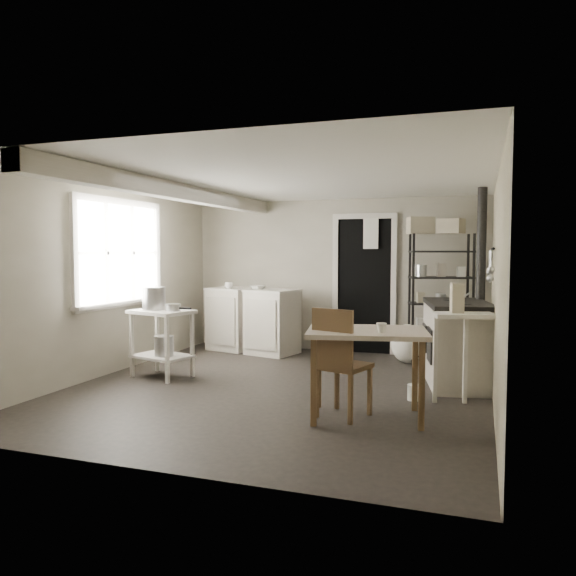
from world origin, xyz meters
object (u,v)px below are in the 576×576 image
(stockpot, at_px, (154,299))
(chair, at_px, (344,364))
(prep_table, at_px, (162,344))
(base_cabinets, at_px, (253,321))
(shelf_rack, at_px, (441,293))
(stove, at_px, (457,346))
(flour_sack, at_px, (407,345))
(work_table, at_px, (367,377))

(stockpot, xyz_separation_m, chair, (2.56, -0.87, -0.45))
(prep_table, bearing_deg, base_cabinets, 79.31)
(prep_table, xyz_separation_m, shelf_rack, (3.12, 1.99, 0.55))
(base_cabinets, xyz_separation_m, stove, (3.03, -1.19, -0.02))
(stockpot, distance_m, chair, 2.74)
(chair, distance_m, flour_sack, 2.72)
(prep_table, distance_m, shelf_rack, 3.74)
(chair, bearing_deg, stove, 77.43)
(prep_table, bearing_deg, flour_sack, 34.10)
(stockpot, bearing_deg, flour_sack, 33.02)
(base_cabinets, relative_size, flour_sack, 2.75)
(prep_table, height_order, chair, chair)
(stove, bearing_deg, shelf_rack, 91.44)
(stockpot, distance_m, work_table, 2.95)
(flour_sack, bearing_deg, prep_table, -145.90)
(shelf_rack, bearing_deg, stove, -93.71)
(flour_sack, bearing_deg, chair, -95.21)
(stockpot, bearing_deg, work_table, -17.03)
(stockpot, height_order, flour_sack, stockpot)
(prep_table, height_order, stove, stove)
(chair, bearing_deg, base_cabinets, 143.89)
(stockpot, bearing_deg, base_cabinets, 76.29)
(prep_table, xyz_separation_m, flour_sack, (2.70, 1.83, -0.16))
(shelf_rack, height_order, stove, shelf_rack)
(prep_table, height_order, shelf_rack, shelf_rack)
(stockpot, bearing_deg, shelf_rack, 31.57)
(stove, bearing_deg, work_table, -125.69)
(stockpot, xyz_separation_m, work_table, (2.77, -0.85, -0.56))
(flour_sack, bearing_deg, stockpot, -146.98)
(stove, bearing_deg, stockpot, -179.08)
(prep_table, distance_m, stove, 3.48)
(work_table, bearing_deg, stockpot, 162.97)
(work_table, relative_size, flour_sack, 2.02)
(prep_table, bearing_deg, shelf_rack, 32.49)
(base_cabinets, relative_size, stove, 1.21)
(prep_table, xyz_separation_m, stove, (3.40, 0.76, 0.04))
(base_cabinets, height_order, flour_sack, base_cabinets)
(flour_sack, bearing_deg, base_cabinets, 176.94)
(shelf_rack, bearing_deg, chair, -119.49)
(shelf_rack, height_order, chair, shelf_rack)
(work_table, distance_m, flour_sack, 2.68)
(chair, bearing_deg, shelf_rack, 94.33)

